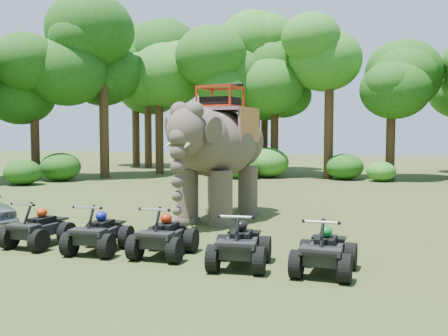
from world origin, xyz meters
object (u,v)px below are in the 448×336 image
at_px(elephant, 219,151).
at_px(atv_1, 99,227).
at_px(atv_4, 325,245).
at_px(atv_0, 38,223).
at_px(atv_2, 164,230).
at_px(atv_3, 240,239).

relative_size(elephant, atv_1, 3.33).
bearing_deg(atv_4, atv_1, 179.94).
height_order(atv_0, atv_4, atv_4).
relative_size(elephant, atv_0, 3.40).
bearing_deg(atv_2, elephant, 92.49).
xyz_separation_m(atv_0, atv_4, (7.21, 0.04, 0.01)).
relative_size(elephant, atv_2, 3.29).
bearing_deg(atv_2, atv_0, 179.06).
height_order(atv_2, atv_3, atv_2).
xyz_separation_m(atv_0, atv_1, (1.80, 0.00, 0.01)).
height_order(elephant, atv_4, elephant).
height_order(atv_0, atv_2, atv_2).
height_order(atv_1, atv_4, atv_1).
bearing_deg(atv_1, elephant, 72.15).
distance_m(atv_0, atv_2, 3.47).
relative_size(atv_0, atv_1, 0.98).
bearing_deg(elephant, atv_0, -114.63).
distance_m(elephant, atv_0, 6.32).
bearing_deg(atv_0, atv_3, 0.20).
height_order(atv_3, atv_4, atv_3).
relative_size(atv_2, atv_3, 1.00).
xyz_separation_m(atv_1, atv_4, (5.41, 0.03, -0.00)).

